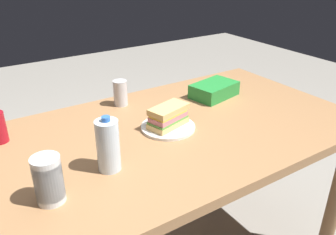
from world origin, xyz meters
The scene contains 7 objects.
dining_table centered at (0.00, 0.00, 0.69)m, with size 1.83×0.90×0.78m.
paper_plate centered at (0.09, 0.01, 0.78)m, with size 0.23×0.23×0.01m, color white.
sandwich centered at (0.10, 0.01, 0.83)m, with size 0.20×0.14×0.08m.
chip_bag centered at (0.48, 0.18, 0.81)m, with size 0.23×0.15×0.07m, color #268C38.
water_bottle_tall centered at (-0.23, -0.13, 0.87)m, with size 0.08×0.08×0.20m.
plastic_cup_stack centered at (-0.45, -0.19, 0.85)m, with size 0.08×0.08×0.15m.
soda_can_silver centered at (0.04, 0.34, 0.84)m, with size 0.07×0.07×0.12m, color silver.
Camera 1 is at (-0.60, -1.06, 1.45)m, focal length 36.93 mm.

